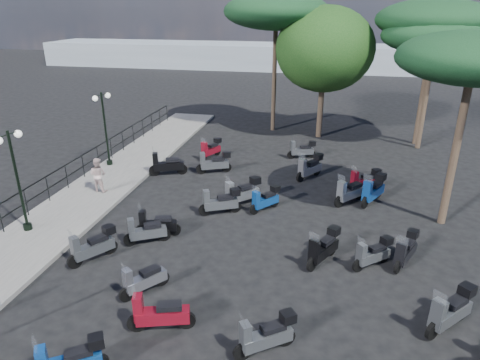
% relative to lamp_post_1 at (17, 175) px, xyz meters
% --- Properties ---
extents(ground, '(120.00, 120.00, 0.00)m').
position_rel_lamp_post_1_xyz_m(ground, '(7.07, 0.26, -2.29)').
color(ground, black).
rests_on(ground, ground).
extents(sidewalk, '(3.00, 30.00, 0.15)m').
position_rel_lamp_post_1_xyz_m(sidewalk, '(0.57, 3.26, -2.22)').
color(sidewalk, '#62605E').
rests_on(sidewalk, ground).
extents(railing, '(0.04, 26.04, 1.10)m').
position_rel_lamp_post_1_xyz_m(railing, '(-0.73, 3.06, -1.40)').
color(railing, black).
rests_on(railing, sidewalk).
extents(lamp_post_1, '(0.34, 1.11, 3.76)m').
position_rel_lamp_post_1_xyz_m(lamp_post_1, '(0.00, 0.00, 0.00)').
color(lamp_post_1, black).
rests_on(lamp_post_1, sidewalk).
extents(lamp_post_2, '(0.48, 1.07, 3.73)m').
position_rel_lamp_post_1_xyz_m(lamp_post_2, '(-0.39, 6.94, -0.02)').
color(lamp_post_2, black).
rests_on(lamp_post_2, sidewalk).
extents(pedestrian_far, '(0.79, 0.63, 1.54)m').
position_rel_lamp_post_1_xyz_m(pedestrian_far, '(0.83, 3.75, -1.38)').
color(pedestrian_far, beige).
rests_on(pedestrian_far, sidewalk).
extents(scooter_2, '(1.13, 1.51, 1.38)m').
position_rel_lamp_post_1_xyz_m(scooter_2, '(3.31, -1.15, -1.77)').
color(scooter_2, black).
rests_on(scooter_2, ground).
extents(scooter_3, '(1.61, 0.69, 1.31)m').
position_rel_lamp_post_1_xyz_m(scooter_3, '(4.72, 0.79, -1.84)').
color(scooter_3, black).
rests_on(scooter_3, ground).
extents(scooter_4, '(1.80, 0.88, 1.49)m').
position_rel_lamp_post_1_xyz_m(scooter_4, '(2.93, 6.52, -1.78)').
color(scooter_4, black).
rests_on(scooter_4, ground).
extents(scooter_5, '(0.89, 1.51, 1.29)m').
position_rel_lamp_post_1_xyz_m(scooter_5, '(4.33, 9.43, -1.81)').
color(scooter_5, black).
rests_on(scooter_5, ground).
extents(scooter_7, '(1.06, 1.34, 1.28)m').
position_rel_lamp_post_1_xyz_m(scooter_7, '(5.63, -2.44, -1.85)').
color(scooter_7, black).
rests_on(scooter_7, ground).
extents(scooter_8, '(1.48, 0.93, 1.30)m').
position_rel_lamp_post_1_xyz_m(scooter_8, '(4.55, 0.22, -1.84)').
color(scooter_8, black).
rests_on(scooter_8, ground).
extents(scooter_9, '(1.44, 1.44, 1.48)m').
position_rel_lamp_post_1_xyz_m(scooter_9, '(7.22, 3.96, -1.74)').
color(scooter_9, black).
rests_on(scooter_9, ground).
extents(scooter_10, '(1.66, 0.94, 1.40)m').
position_rel_lamp_post_1_xyz_m(scooter_10, '(5.11, 7.27, -1.76)').
color(scooter_10, black).
rests_on(scooter_10, ground).
extents(scooter_12, '(1.42, 1.10, 1.31)m').
position_rel_lamp_post_1_xyz_m(scooter_12, '(9.45, -3.95, -1.80)').
color(scooter_12, black).
rests_on(scooter_12, ground).
extents(scooter_13, '(1.71, 0.76, 1.40)m').
position_rel_lamp_post_1_xyz_m(scooter_13, '(6.66, -3.76, -1.81)').
color(scooter_13, black).
rests_on(scooter_13, ground).
extents(scooter_14, '(1.60, 0.96, 1.38)m').
position_rel_lamp_post_1_xyz_m(scooter_14, '(6.54, 2.97, -1.78)').
color(scooter_14, black).
rests_on(scooter_14, ground).
extents(scooter_15, '(1.09, 1.30, 1.24)m').
position_rel_lamp_post_1_xyz_m(scooter_15, '(8.24, 3.67, -1.83)').
color(scooter_15, black).
rests_on(scooter_15, ground).
extents(scooter_16, '(1.17, 1.56, 1.43)m').
position_rel_lamp_post_1_xyz_m(scooter_16, '(9.78, 7.56, -1.76)').
color(scooter_16, black).
rests_on(scooter_16, ground).
extents(scooter_19, '(1.27, 1.12, 1.23)m').
position_rel_lamp_post_1_xyz_m(scooter_19, '(12.21, 0.37, -1.83)').
color(scooter_19, black).
rests_on(scooter_19, ground).
extents(scooter_20, '(1.02, 1.57, 1.37)m').
position_rel_lamp_post_1_xyz_m(scooter_20, '(10.66, 0.30, -1.78)').
color(scooter_20, black).
rests_on(scooter_20, ground).
extents(scooter_21, '(1.09, 1.70, 1.48)m').
position_rel_lamp_post_1_xyz_m(scooter_21, '(12.57, 5.34, -1.73)').
color(scooter_21, black).
rests_on(scooter_21, ground).
extents(scooter_22, '(1.51, 0.75, 1.25)m').
position_rel_lamp_post_1_xyz_m(scooter_22, '(9.20, 10.39, -1.82)').
color(scooter_22, black).
rests_on(scooter_22, ground).
extents(scooter_25, '(1.38, 1.41, 1.43)m').
position_rel_lamp_post_1_xyz_m(scooter_25, '(13.94, -2.16, -1.76)').
color(scooter_25, black).
rests_on(scooter_25, ground).
extents(scooter_26, '(0.91, 1.53, 1.31)m').
position_rel_lamp_post_1_xyz_m(scooter_26, '(13.24, 0.72, -1.80)').
color(scooter_26, black).
rests_on(scooter_26, ground).
extents(scooter_27, '(1.29, 1.43, 1.44)m').
position_rel_lamp_post_1_xyz_m(scooter_27, '(11.59, 5.03, -1.79)').
color(scooter_27, black).
rests_on(scooter_27, ground).
extents(scooter_28, '(1.49, 1.02, 1.32)m').
position_rel_lamp_post_1_xyz_m(scooter_28, '(12.28, 6.48, -1.80)').
color(scooter_28, black).
rests_on(scooter_28, ground).
extents(broadleaf_tree, '(5.84, 5.84, 7.82)m').
position_rel_lamp_post_1_xyz_m(broadleaf_tree, '(9.93, 14.78, 3.04)').
color(broadleaf_tree, '#38281E').
rests_on(broadleaf_tree, ground).
extents(pine_0, '(6.33, 6.33, 8.14)m').
position_rel_lamp_post_1_xyz_m(pine_0, '(15.70, 14.54, 4.72)').
color(pine_0, '#38281E').
rests_on(pine_0, ground).
extents(pine_1, '(5.70, 5.70, 7.25)m').
position_rel_lamp_post_1_xyz_m(pine_1, '(15.72, 13.66, 3.94)').
color(pine_1, '#38281E').
rests_on(pine_1, ground).
extents(pine_2, '(6.40, 6.40, 8.54)m').
position_rel_lamp_post_1_xyz_m(pine_2, '(6.86, 15.71, 5.10)').
color(pine_2, '#38281E').
rests_on(pine_2, ground).
extents(pine_3, '(5.13, 5.13, 7.07)m').
position_rel_lamp_post_1_xyz_m(pine_3, '(15.07, 4.04, 3.85)').
color(pine_3, '#38281E').
rests_on(pine_3, ground).
extents(distant_hills, '(70.00, 8.00, 3.00)m').
position_rel_lamp_post_1_xyz_m(distant_hills, '(7.07, 45.26, -0.79)').
color(distant_hills, gray).
rests_on(distant_hills, ground).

